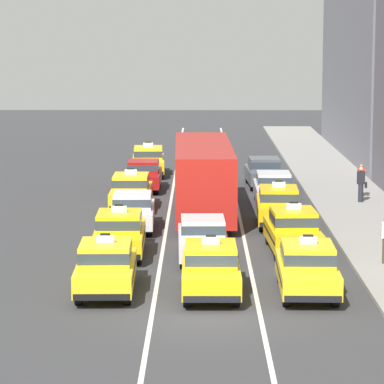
{
  "coord_description": "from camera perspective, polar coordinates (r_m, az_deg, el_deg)",
  "views": [
    {
      "loc": [
        -0.19,
        -30.38,
        8.38
      ],
      "look_at": [
        -0.52,
        15.69,
        1.3
      ],
      "focal_mm": 99.89,
      "sensor_mm": 36.0,
      "label": 1
    }
  ],
  "objects": [
    {
      "name": "ground_plane",
      "position": [
        31.52,
        0.75,
        -6.68
      ],
      "size": [
        160.0,
        160.0,
        0.0
      ],
      "primitive_type": "plane",
      "color": "#353538"
    },
    {
      "name": "lane_stripe_left_center",
      "position": [
        51.1,
        -1.17,
        -0.7
      ],
      "size": [
        0.14,
        80.0,
        0.01
      ],
      "primitive_type": "cube",
      "color": "silver",
      "rests_on": "ground"
    },
    {
      "name": "lane_stripe_center_right",
      "position": [
        51.11,
        2.42,
        -0.7
      ],
      "size": [
        0.14,
        80.0,
        0.01
      ],
      "primitive_type": "cube",
      "color": "silver",
      "rests_on": "ground"
    },
    {
      "name": "sidewalk_curb",
      "position": [
        46.73,
        9.51,
        -1.62
      ],
      "size": [
        4.0,
        90.0,
        0.15
      ],
      "primitive_type": "cube",
      "color": "gray",
      "rests_on": "ground"
    },
    {
      "name": "taxi_left_nearest",
      "position": [
        34.2,
        -4.62,
        -3.96
      ],
      "size": [
        1.92,
        4.6,
        1.96
      ],
      "color": "black",
      "rests_on": "ground"
    },
    {
      "name": "taxi_left_second",
      "position": [
        39.69,
        -3.9,
        -2.18
      ],
      "size": [
        1.91,
        4.59,
        1.96
      ],
      "color": "black",
      "rests_on": "ground"
    },
    {
      "name": "sedan_left_third",
      "position": [
        44.74,
        -3.19,
        -0.97
      ],
      "size": [
        1.87,
        4.34,
        1.58
      ],
      "color": "black",
      "rests_on": "ground"
    },
    {
      "name": "taxi_left_fourth",
      "position": [
        49.83,
        -3.27,
        0.06
      ],
      "size": [
        1.82,
        4.56,
        1.96
      ],
      "color": "black",
      "rests_on": "ground"
    },
    {
      "name": "sedan_left_fifth",
      "position": [
        55.68,
        -2.6,
        0.95
      ],
      "size": [
        1.78,
        4.31,
        1.58
      ],
      "color": "black",
      "rests_on": "ground"
    },
    {
      "name": "taxi_left_sixth",
      "position": [
        61.33,
        -2.35,
        1.7
      ],
      "size": [
        1.99,
        4.63,
        1.96
      ],
      "color": "black",
      "rests_on": "ground"
    },
    {
      "name": "taxi_center_nearest",
      "position": [
        33.86,
        1.01,
        -4.06
      ],
      "size": [
        1.84,
        4.57,
        1.96
      ],
      "color": "black",
      "rests_on": "ground"
    },
    {
      "name": "sedan_center_second",
      "position": [
        38.88,
        0.57,
        -2.43
      ],
      "size": [
        1.87,
        4.34,
        1.58
      ],
      "color": "black",
      "rests_on": "ground"
    },
    {
      "name": "bus_center_third",
      "position": [
        48.15,
        0.6,
        0.91
      ],
      "size": [
        2.73,
        11.25,
        3.22
      ],
      "color": "black",
      "rests_on": "ground"
    },
    {
      "name": "sedan_center_fourth",
      "position": [
        57.75,
        0.74,
        1.24
      ],
      "size": [
        1.93,
        4.37,
        1.58
      ],
      "color": "black",
      "rests_on": "ground"
    },
    {
      "name": "taxi_right_nearest",
      "position": [
        34.07,
        6.18,
        -4.03
      ],
      "size": [
        1.9,
        4.59,
        1.96
      ],
      "color": "black",
      "rests_on": "ground"
    },
    {
      "name": "taxi_right_second",
      "position": [
        40.36,
        5.41,
        -2.01
      ],
      "size": [
        1.98,
        4.62,
        1.96
      ],
      "color": "black",
      "rests_on": "ground"
    },
    {
      "name": "taxi_right_third",
      "position": [
        45.89,
        4.64,
        -0.7
      ],
      "size": [
        1.96,
        4.62,
        1.96
      ],
      "color": "black",
      "rests_on": "ground"
    },
    {
      "name": "sedan_right_fourth",
      "position": [
        51.16,
        4.37,
        0.25
      ],
      "size": [
        1.79,
        4.31,
        1.58
      ],
      "color": "black",
      "rests_on": "ground"
    },
    {
      "name": "sedan_right_fifth",
      "position": [
        56.9,
        3.86,
        1.11
      ],
      "size": [
        1.94,
        4.37,
        1.58
      ],
      "color": "black",
      "rests_on": "ground"
    },
    {
      "name": "pedestrian_by_storefront",
      "position": [
        51.59,
        9.0,
        0.41
      ],
      "size": [
        0.36,
        0.24,
        1.69
      ],
      "color": "#23232D",
      "rests_on": "sidewalk_curb"
    },
    {
      "name": "pedestrian_trailing",
      "position": [
        53.18,
        9.03,
        0.61
      ],
      "size": [
        0.47,
        0.24,
        1.63
      ],
      "color": "slate",
      "rests_on": "sidewalk_curb"
    }
  ]
}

